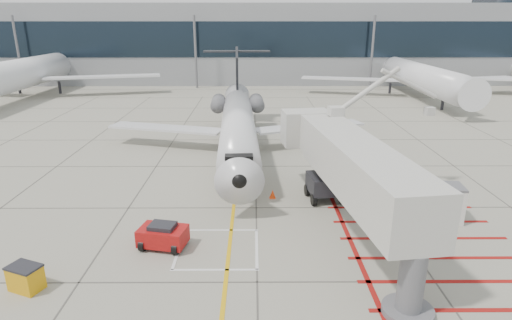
{
  "coord_description": "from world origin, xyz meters",
  "views": [
    {
      "loc": [
        -0.14,
        -20.49,
        11.18
      ],
      "look_at": [
        0.0,
        6.0,
        2.5
      ],
      "focal_mm": 30.0,
      "sensor_mm": 36.0,
      "label": 1
    }
  ],
  "objects_px": {
    "regional_jet": "(238,113)",
    "pushback_tug": "(163,235)",
    "jet_bridge": "(359,179)",
    "spill_bin": "(26,278)"
  },
  "relations": [
    {
      "from": "jet_bridge",
      "to": "pushback_tug",
      "type": "xyz_separation_m",
      "value": [
        -10.02,
        -0.62,
        -2.84
      ]
    },
    {
      "from": "regional_jet",
      "to": "pushback_tug",
      "type": "distance_m",
      "value": 14.95
    },
    {
      "from": "regional_jet",
      "to": "spill_bin",
      "type": "distance_m",
      "value": 20.08
    },
    {
      "from": "regional_jet",
      "to": "pushback_tug",
      "type": "xyz_separation_m",
      "value": [
        -3.41,
        -14.16,
        -3.39
      ]
    },
    {
      "from": "pushback_tug",
      "to": "spill_bin",
      "type": "bearing_deg",
      "value": -133.42
    },
    {
      "from": "regional_jet",
      "to": "jet_bridge",
      "type": "bearing_deg",
      "value": -66.28
    },
    {
      "from": "regional_jet",
      "to": "jet_bridge",
      "type": "height_order",
      "value": "regional_jet"
    },
    {
      "from": "regional_jet",
      "to": "pushback_tug",
      "type": "height_order",
      "value": "regional_jet"
    },
    {
      "from": "pushback_tug",
      "to": "spill_bin",
      "type": "xyz_separation_m",
      "value": [
        -5.22,
        -3.63,
        -0.11
      ]
    },
    {
      "from": "spill_bin",
      "to": "regional_jet",
      "type": "bearing_deg",
      "value": 86.2
    }
  ]
}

